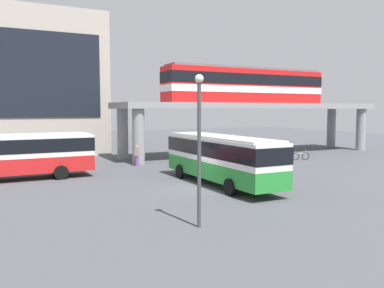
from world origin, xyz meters
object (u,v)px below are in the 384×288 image
at_px(bicycle_silver, 301,156).
at_px(train, 246,85).
at_px(bicycle_orange, 289,153).
at_px(pedestrian_near_building, 137,156).
at_px(bus_main, 221,155).
at_px(bus_secondary, 11,152).
at_px(bicycle_blue, 216,163).

bearing_deg(bicycle_silver, train, 108.08).
height_order(bicycle_orange, pedestrian_near_building, pedestrian_near_building).
bearing_deg(bus_main, bus_secondary, 146.33).
bearing_deg(bus_main, bicycle_silver, 29.29).
distance_m(bus_main, bicycle_silver, 15.94).
bearing_deg(bus_secondary, pedestrian_near_building, 16.11).
bearing_deg(bus_secondary, bicycle_orange, 5.04).
distance_m(train, bicycle_blue, 12.71).
height_order(bicycle_silver, pedestrian_near_building, pedestrian_near_building).
bearing_deg(bicycle_orange, bus_main, -144.60).
relative_size(bus_secondary, pedestrian_near_building, 6.09).
distance_m(bus_main, bus_secondary, 14.54).
relative_size(bus_secondary, bicycle_orange, 6.42).
height_order(train, bicycle_orange, train).
height_order(train, pedestrian_near_building, train).
height_order(bicycle_silver, bicycle_orange, same).
xyz_separation_m(bus_main, bus_secondary, (-12.10, 8.06, 0.00)).
distance_m(bus_secondary, bicycle_silver, 25.98).
bearing_deg(pedestrian_near_building, bicycle_silver, -11.63).
relative_size(bicycle_blue, pedestrian_near_building, 0.96).
bearing_deg(bicycle_silver, bus_main, -150.71).
xyz_separation_m(bicycle_silver, pedestrian_near_building, (-15.75, 3.24, 0.50)).
height_order(bus_main, bicycle_blue, bus_main).
xyz_separation_m(train, pedestrian_near_building, (-13.65, -3.21, -6.71)).
bearing_deg(bicycle_blue, pedestrian_near_building, 147.34).
relative_size(bus_main, bus_secondary, 1.00).
xyz_separation_m(train, bus_main, (-11.72, -14.21, -5.59)).
bearing_deg(bus_main, bicycle_orange, 35.40).
bearing_deg(bicycle_orange, bus_secondary, -174.96).
distance_m(bicycle_orange, pedestrian_near_building, 16.60).
xyz_separation_m(bicycle_silver, bicycle_blue, (-9.95, -0.48, 0.00)).
height_order(bus_secondary, bicycle_blue, bus_secondary).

